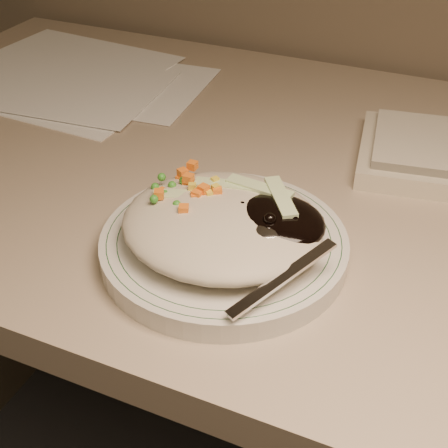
% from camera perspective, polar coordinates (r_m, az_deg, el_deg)
% --- Properties ---
extents(desk, '(1.40, 0.70, 0.74)m').
position_cam_1_polar(desk, '(0.86, 8.56, -7.24)').
color(desk, gray).
rests_on(desk, ground).
extents(plate, '(0.24, 0.24, 0.02)m').
position_cam_1_polar(plate, '(0.61, 0.00, -1.99)').
color(plate, silver).
rests_on(plate, desk).
extents(plate_rim, '(0.23, 0.23, 0.00)m').
position_cam_1_polar(plate_rim, '(0.60, 0.00, -1.24)').
color(plate_rim, '#144723').
rests_on(plate_rim, plate).
extents(meal, '(0.21, 0.19, 0.05)m').
position_cam_1_polar(meal, '(0.59, 0.35, 0.31)').
color(meal, '#B2A990').
rests_on(meal, plate).
extents(papers, '(0.41, 0.33, 0.00)m').
position_cam_1_polar(papers, '(1.01, -13.41, 12.70)').
color(papers, white).
rests_on(papers, desk).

